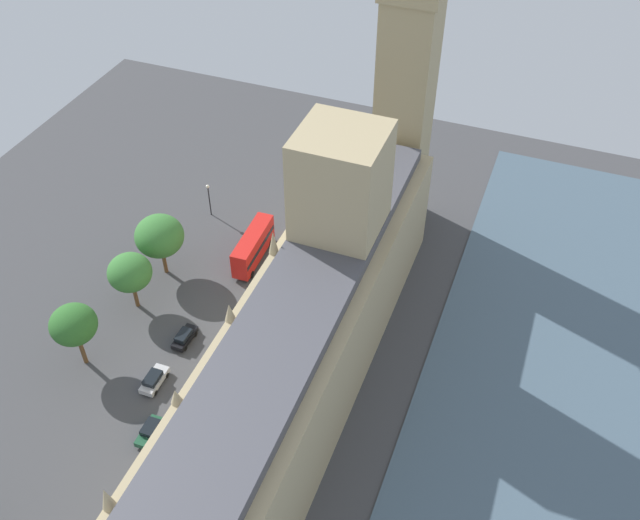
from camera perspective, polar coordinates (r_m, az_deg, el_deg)
ground_plane at (r=90.57m, az=-2.33°, el=-9.59°), size 133.86×133.86×0.00m
river_thames at (r=87.72m, az=17.20°, el=-14.83°), size 31.49×120.47×0.25m
parliament_building at (r=84.01m, az=-0.74°, el=-5.04°), size 13.29×63.86×29.83m
clock_tower at (r=98.04m, az=7.34°, el=17.98°), size 8.19×8.19×60.29m
double_decker_bus_near_tower at (r=104.50m, az=-5.39°, el=1.13°), size 2.99×10.59×4.75m
car_black_kerbside at (r=95.54m, az=-10.81°, el=-6.09°), size 1.85×4.31×1.74m
car_silver_leading at (r=91.75m, az=-13.16°, el=-9.32°), size 2.04×4.54×1.74m
car_dark_green_trailing at (r=87.27m, az=-13.44°, el=-13.19°), size 2.04×4.29×1.74m
pedestrian_midblock at (r=82.12m, az=-14.12°, el=-19.15°), size 0.61×0.67×1.60m
pedestrian_corner at (r=104.94m, az=-1.95°, el=0.14°), size 0.51×0.61×1.60m
pedestrian_by_river_gate at (r=91.00m, az=-6.81°, el=-8.94°), size 0.59×0.64×1.51m
plane_tree_under_trees at (r=92.03m, az=-19.15°, el=-4.93°), size 5.84×5.84×9.58m
plane_tree_far_end at (r=101.79m, az=-12.75°, el=1.88°), size 6.91×6.91×9.78m
plane_tree_slot_10 at (r=97.90m, az=-15.00°, el=-0.98°), size 5.96×5.96×8.85m
street_lamp_slot_11 at (r=112.66m, az=-8.92°, el=5.25°), size 0.56×0.56×5.83m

